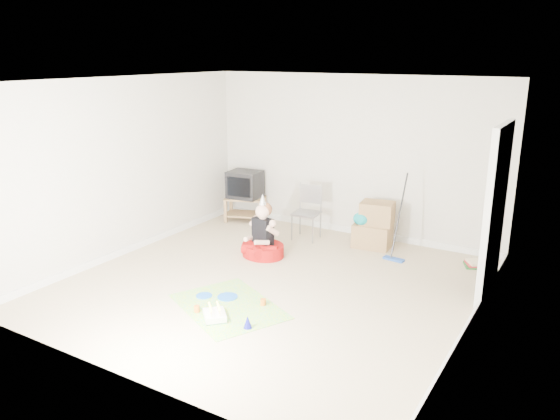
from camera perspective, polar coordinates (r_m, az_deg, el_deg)
The scene contains 16 objects.
ground at distance 7.20m, azimuth -0.97°, elevation -7.78°, with size 5.00×5.00×0.00m, color #C9B390.
doorway_recess at distance 7.10m, azimuth 21.67°, elevation -0.48°, with size 0.02×0.90×2.05m, color black.
tv_stand at distance 9.80m, azimuth -3.65°, elevation 0.35°, with size 0.80×0.65×0.43m.
crt_tv at distance 9.69m, azimuth -3.69°, elevation 2.69°, with size 0.55×0.46×0.48m, color black.
folding_chair at distance 8.77m, azimuth 2.78°, elevation -0.33°, with size 0.44×0.42×0.89m.
cardboard_boxes at distance 8.56m, azimuth 9.76°, elevation -1.62°, with size 0.62×0.51×0.72m.
floor_mop at distance 8.08m, azimuth 11.89°, elevation -3.43°, with size 0.32×0.41×1.24m.
book_pile at distance 8.22m, azimuth 19.55°, elevation -5.31°, with size 0.29×0.32×0.09m.
seated_woman at distance 8.10m, azimuth -1.80°, elevation -3.42°, with size 0.78×0.78×0.96m.
party_mat at distance 6.64m, azimuth -5.40°, elevation -9.98°, with size 1.37×0.99×0.01m, color #F13282.
birthday_cake at distance 6.35m, azimuth -6.84°, elevation -10.93°, with size 0.37×0.37×0.14m.
blue_plate_near at distance 6.85m, azimuth -5.51°, elevation -9.01°, with size 0.25×0.25×0.01m, color blue.
blue_plate_far at distance 6.92m, azimuth -7.94°, elevation -8.86°, with size 0.20×0.20×0.01m, color blue.
orange_cup_near at distance 6.62m, azimuth -1.77°, elevation -9.59°, with size 0.07×0.07×0.08m, color orange.
orange_cup_far at distance 6.53m, azimuth -8.68°, elevation -10.17°, with size 0.07×0.07×0.08m, color orange.
blue_party_hat at distance 6.11m, azimuth -3.40°, elevation -11.60°, with size 0.10×0.10×0.14m, color #191BAF.
Camera 1 is at (3.50, -5.57, 2.91)m, focal length 35.00 mm.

